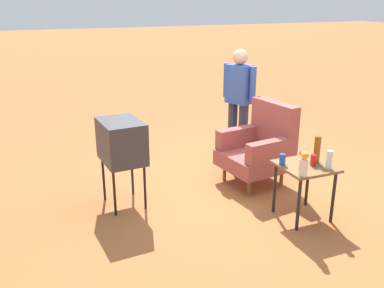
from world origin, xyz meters
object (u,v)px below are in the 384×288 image
person_standing (239,98)px  soda_can_blue (282,159)px  bottle_tall_amber (317,149)px  armchair (260,146)px  tv_on_stand (122,142)px  side_table (305,173)px  soda_can_red (313,160)px  bottle_short_clear (329,160)px  flower_vase (304,162)px

person_standing → soda_can_blue: bearing=-13.8°
bottle_tall_amber → armchair: bearing=-175.2°
tv_on_stand → soda_can_blue: size_ratio=8.44×
side_table → soda_can_blue: (-0.11, -0.23, 0.15)m
side_table → soda_can_blue: size_ratio=5.12×
tv_on_stand → soda_can_red: bearing=58.7°
armchair → bottle_short_clear: size_ratio=5.30×
flower_vase → armchair: bearing=167.8°
side_table → bottle_tall_amber: size_ratio=2.08×
bottle_short_clear → tv_on_stand: bearing=-123.1°
tv_on_stand → person_standing: (-0.87, 1.97, 0.16)m
tv_on_stand → flower_vase: tv_on_stand is taller
side_table → soda_can_blue: soda_can_blue is taller
soda_can_red → bottle_short_clear: bottle_short_clear is taller
side_table → flower_vase: (0.23, -0.21, 0.24)m
tv_on_stand → person_standing: size_ratio=0.63×
soda_can_red → flower_vase: 0.35m
side_table → bottle_short_clear: (0.18, 0.15, 0.19)m
armchair → soda_can_red: (1.08, 0.00, 0.19)m
soda_can_red → tv_on_stand: bearing=-121.3°
tv_on_stand → bottle_tall_amber: bearing=61.2°
armchair → soda_can_red: 1.09m
armchair → side_table: armchair is taller
armchair → person_standing: size_ratio=0.65×
armchair → bottle_short_clear: 1.24m
armchair → side_table: 1.04m
tv_on_stand → soda_can_red: size_ratio=8.44×
bottle_short_clear → side_table: bearing=-139.3°
armchair → soda_can_blue: bearing=-17.5°
bottle_tall_amber → soda_can_blue: 0.40m
side_table → soda_can_blue: bearing=-114.7°
armchair → bottle_tall_amber: 1.06m
tv_on_stand → soda_can_blue: 1.80m
bottle_short_clear → soda_can_red: bearing=-147.5°
bottle_tall_amber → soda_can_blue: size_ratio=2.46×
side_table → soda_can_red: (0.04, 0.06, 0.15)m
side_table → bottle_short_clear: bearing=40.7°
tv_on_stand → bottle_tall_amber: 2.17m
person_standing → bottle_tall_amber: size_ratio=5.47×
bottle_tall_amber → flower_vase: size_ratio=1.13×
bottle_short_clear → flower_vase: (0.05, -0.37, 0.05)m
armchair → soda_can_red: armchair is taller
bottle_short_clear → bottle_tall_amber: size_ratio=0.67×
armchair → tv_on_stand: bearing=-90.8°
tv_on_stand → bottle_short_clear: (1.24, 1.91, -0.06)m
soda_can_blue → bottle_short_clear: bearing=53.5°
tv_on_stand → bottle_short_clear: 2.28m
armchair → bottle_short_clear: (1.22, 0.09, 0.23)m
tv_on_stand → soda_can_blue: bearing=57.7°
tv_on_stand → bottle_tall_amber: (1.04, 1.90, -0.01)m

